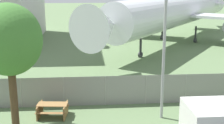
{
  "coord_description": "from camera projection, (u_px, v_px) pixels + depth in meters",
  "views": [
    {
      "loc": [
        -3.62,
        -7.9,
        7.33
      ],
      "look_at": [
        -1.87,
        13.32,
        2.0
      ],
      "focal_mm": 50.0,
      "sensor_mm": 36.0,
      "label": 1
    }
  ],
  "objects": [
    {
      "name": "airplane",
      "position": [
        177.0,
        11.0,
        39.65
      ],
      "size": [
        27.38,
        33.47,
        11.66
      ],
      "rotation": [
        0.0,
        0.0,
        -2.2
      ],
      "color": "silver",
      "rests_on": "ground"
    },
    {
      "name": "perimeter_fence",
      "position": [
        146.0,
        90.0,
        19.46
      ],
      "size": [
        56.07,
        0.07,
        1.87
      ],
      "color": "gray",
      "rests_on": "ground"
    },
    {
      "name": "tree_left_of_cabin",
      "position": [
        9.0,
        40.0,
        15.43
      ],
      "size": [
        3.31,
        3.31,
        6.48
      ],
      "color": "#4C3823",
      "rests_on": "ground"
    },
    {
      "name": "light_mast",
      "position": [
        165.0,
        24.0,
        16.34
      ],
      "size": [
        0.44,
        0.44,
        8.82
      ],
      "color": "#99999E",
      "rests_on": "ground"
    },
    {
      "name": "picnic_bench_open_grass",
      "position": [
        53.0,
        109.0,
        17.66
      ],
      "size": [
        1.83,
        1.57,
        0.76
      ],
      "rotation": [
        0.0,
        0.0,
        -0.1
      ],
      "color": "olive",
      "rests_on": "ground"
    }
  ]
}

